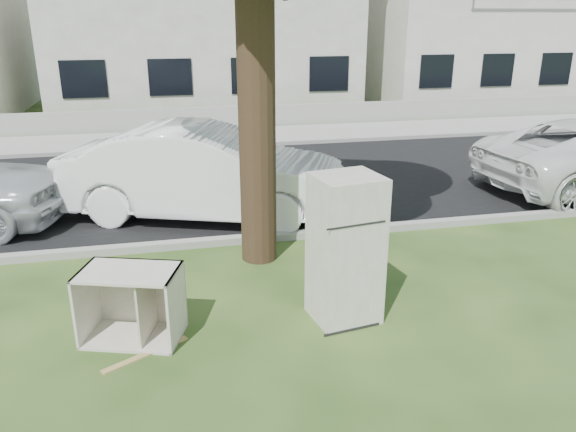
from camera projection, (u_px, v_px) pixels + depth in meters
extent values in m
plane|color=#234017|center=(315.00, 311.00, 7.10)|extent=(120.00, 120.00, 0.00)
cube|color=black|center=(245.00, 182.00, 12.62)|extent=(120.00, 7.00, 0.01)
cube|color=gray|center=(277.00, 240.00, 9.35)|extent=(120.00, 0.18, 0.12)
cube|color=gray|center=(227.00, 148.00, 15.88)|extent=(120.00, 0.18, 0.12)
cube|color=gray|center=(221.00, 138.00, 17.21)|extent=(120.00, 2.80, 0.01)
cube|color=gray|center=(216.00, 118.00, 18.57)|extent=(120.00, 0.15, 0.70)
cylinder|color=black|center=(256.00, 86.00, 7.80)|extent=(0.54, 0.54, 5.20)
cube|color=silver|center=(200.00, 14.00, 21.98)|extent=(11.00, 8.00, 7.20)
cube|color=silver|center=(477.00, 21.00, 24.53)|extent=(10.00, 8.00, 6.60)
cube|color=silver|center=(345.00, 249.00, 6.67)|extent=(0.85, 0.81, 1.81)
cube|color=white|center=(132.00, 304.00, 6.39)|extent=(1.25, 0.98, 0.85)
cube|color=#A68C50|center=(146.00, 354.00, 6.17)|extent=(0.94, 0.58, 0.02)
cube|color=#A37955|center=(98.00, 322.00, 6.83)|extent=(0.68, 0.71, 0.02)
cube|color=tan|center=(111.00, 330.00, 6.65)|extent=(0.22, 0.83, 0.02)
imported|color=white|center=(206.00, 173.00, 10.16)|extent=(5.43, 3.43, 1.69)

